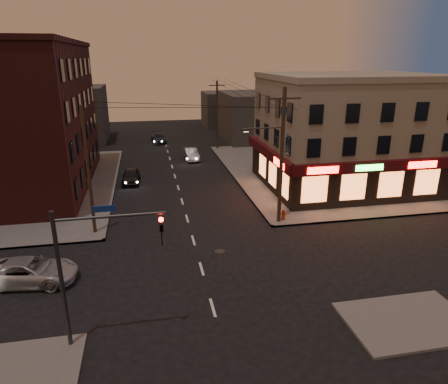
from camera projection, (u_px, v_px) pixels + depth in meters
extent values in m
plane|color=black|center=(202.00, 269.00, 23.99)|extent=(120.00, 120.00, 0.00)
cube|color=#514F4C|center=(336.00, 169.00, 44.93)|extent=(24.00, 28.00, 0.15)
cube|color=gray|center=(347.00, 134.00, 37.82)|extent=(15.00, 12.00, 10.00)
cube|color=gray|center=(353.00, 76.00, 36.13)|extent=(15.20, 12.20, 0.50)
cube|color=black|center=(378.00, 186.00, 33.35)|extent=(15.12, 0.25, 3.40)
cube|color=black|center=(271.00, 172.00, 37.51)|extent=(0.25, 12.12, 3.40)
cube|color=#3B090C|center=(382.00, 166.00, 32.50)|extent=(15.60, 0.50, 0.90)
cube|color=#3B090C|center=(268.00, 153.00, 36.87)|extent=(0.50, 12.60, 0.90)
cube|color=#FF140C|center=(323.00, 170.00, 31.27)|extent=(2.60, 0.06, 0.55)
cube|color=#FF140C|center=(423.00, 165.00, 32.89)|extent=(2.60, 0.06, 0.55)
cube|color=#26FF3F|center=(370.00, 168.00, 32.01)|extent=(2.40, 0.06, 0.50)
cube|color=#FF140C|center=(279.00, 163.00, 33.29)|extent=(0.06, 2.60, 0.55)
cube|color=orange|center=(372.00, 186.00, 33.07)|extent=(12.40, 0.08, 2.20)
cube|color=orange|center=(273.00, 174.00, 36.52)|extent=(0.08, 8.40, 2.20)
cube|color=#401714|center=(15.00, 119.00, 36.82)|extent=(12.00, 20.00, 13.00)
cube|color=#3F3D3A|center=(257.00, 116.00, 60.73)|extent=(10.00, 12.00, 7.00)
cube|color=#3F3D3A|center=(74.00, 114.00, 59.31)|extent=(9.00, 10.00, 8.00)
cube|color=#3F3D3A|center=(226.00, 109.00, 73.53)|extent=(8.00, 8.00, 6.00)
cylinder|color=#382619|center=(282.00, 158.00, 28.97)|extent=(0.28, 0.28, 10.00)
cube|color=#382619|center=(284.00, 99.00, 27.62)|extent=(2.40, 0.12, 0.12)
cylinder|color=#333538|center=(284.00, 110.00, 27.88)|extent=(0.44, 0.44, 0.50)
cylinder|color=#333538|center=(265.00, 128.00, 28.02)|extent=(2.60, 0.10, 0.10)
cube|color=#333538|center=(246.00, 130.00, 27.80)|extent=(0.60, 0.25, 0.18)
cube|color=#FFD88C|center=(246.00, 131.00, 27.83)|extent=(0.35, 0.15, 0.04)
cylinder|color=#382619|center=(217.00, 115.00, 53.46)|extent=(0.26, 0.26, 9.00)
cylinder|color=#382619|center=(88.00, 172.00, 27.27)|extent=(0.24, 0.24, 9.00)
cylinder|color=#333538|center=(62.00, 283.00, 16.54)|extent=(0.18, 0.18, 6.40)
cylinder|color=#333538|center=(110.00, 216.00, 16.04)|extent=(4.40, 0.12, 0.12)
imported|color=black|center=(161.00, 224.00, 16.57)|extent=(0.16, 0.20, 1.00)
sphere|color=#FF0C05|center=(161.00, 220.00, 16.38)|extent=(0.20, 0.20, 0.20)
cube|color=navy|center=(104.00, 209.00, 15.89)|extent=(0.90, 0.05, 0.25)
imported|color=#9EA0A7|center=(29.00, 272.00, 22.27)|extent=(5.47, 3.06, 1.44)
imported|color=black|center=(131.00, 176.00, 40.16)|extent=(1.88, 4.27, 1.43)
imported|color=slate|center=(191.00, 154.00, 49.22)|extent=(1.82, 4.34, 1.40)
imported|color=black|center=(159.00, 138.00, 59.00)|extent=(2.25, 4.83, 1.37)
cylinder|color=#9A2A0E|center=(283.00, 216.00, 30.74)|extent=(0.31, 0.31, 0.67)
sphere|color=#9A2A0E|center=(284.00, 211.00, 30.62)|extent=(0.27, 0.27, 0.27)
cylinder|color=#9A2A0E|center=(283.00, 214.00, 30.70)|extent=(0.38, 0.24, 0.13)
cylinder|color=#9A2A0E|center=(283.00, 214.00, 30.70)|extent=(0.24, 0.38, 0.13)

